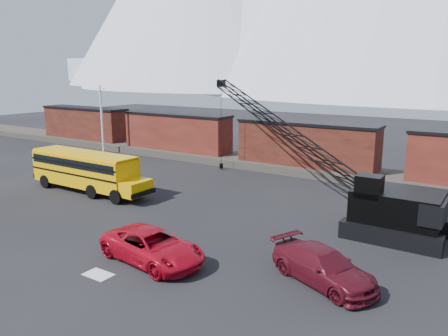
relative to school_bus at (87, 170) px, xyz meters
The scene contains 11 objects.
ground 13.23m from the school_bus, 25.53° to the right, with size 160.00×160.00×0.00m, color black.
gravel_berm 20.23m from the school_bus, 54.11° to the left, with size 120.00×5.00×0.70m, color #48423B.
boxcar_west_far 25.98m from the school_bus, 140.97° to the left, with size 13.70×3.10×4.17m.
boxcar_west_near 16.90m from the school_bus, 104.30° to the left, with size 13.70×3.10×4.17m.
boxcar_mid 20.20m from the school_bus, 54.11° to the left, with size 13.70×3.10×4.17m.
utility_pole 17.50m from the school_bus, 134.58° to the left, with size 1.40×0.24×8.00m.
snow_patch 15.76m from the school_bus, 38.05° to the right, with size 1.40×0.90×0.02m, color silver.
school_bus is the anchor object (origin of this frame).
red_pickup 15.28m from the school_bus, 27.72° to the right, with size 2.75×5.95×1.65m, color #B4081B.
maroon_suv 22.05m from the school_bus, 11.74° to the right, with size 2.23×5.49×1.59m, color #500E1A.
crawler_crane 15.73m from the school_bus, 31.70° to the left, with size 21.87×11.92×8.94m.
Camera 1 is at (16.14, -16.76, 9.48)m, focal length 35.00 mm.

